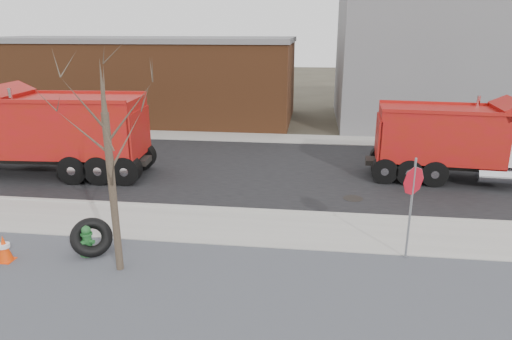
# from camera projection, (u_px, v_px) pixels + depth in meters

# --- Properties ---
(ground) EXTENTS (120.00, 120.00, 0.00)m
(ground) POSITION_uv_depth(u_px,v_px,m) (259.00, 233.00, 13.56)
(ground) COLOR #383328
(ground) RESTS_ON ground
(gravel_verge) EXTENTS (60.00, 5.00, 0.03)m
(gravel_verge) POSITION_uv_depth(u_px,v_px,m) (240.00, 298.00, 10.25)
(gravel_verge) COLOR slate
(gravel_verge) RESTS_ON ground
(sidewalk) EXTENTS (60.00, 2.50, 0.06)m
(sidewalk) POSITION_uv_depth(u_px,v_px,m) (260.00, 228.00, 13.79)
(sidewalk) COLOR #9E9B93
(sidewalk) RESTS_ON ground
(curb) EXTENTS (60.00, 0.15, 0.11)m
(curb) POSITION_uv_depth(u_px,v_px,m) (264.00, 211.00, 15.02)
(curb) COLOR #9E9B93
(curb) RESTS_ON ground
(road) EXTENTS (60.00, 9.40, 0.02)m
(road) POSITION_uv_depth(u_px,v_px,m) (276.00, 170.00, 19.53)
(road) COLOR black
(road) RESTS_ON ground
(far_sidewalk) EXTENTS (60.00, 2.00, 0.06)m
(far_sidewalk) POSITION_uv_depth(u_px,v_px,m) (285.00, 139.00, 24.92)
(far_sidewalk) COLOR #9E9B93
(far_sidewalk) RESTS_ON ground
(building_grey) EXTENTS (12.00, 10.00, 8.00)m
(building_grey) POSITION_uv_depth(u_px,v_px,m) (437.00, 58.00, 28.33)
(building_grey) COLOR slate
(building_grey) RESTS_ON ground
(building_brick) EXTENTS (20.20, 8.20, 5.30)m
(building_brick) POSITION_uv_depth(u_px,v_px,m) (140.00, 78.00, 30.07)
(building_brick) COLOR brown
(building_brick) RESTS_ON ground
(bare_tree) EXTENTS (3.20, 3.20, 5.20)m
(bare_tree) POSITION_uv_depth(u_px,v_px,m) (108.00, 143.00, 10.51)
(bare_tree) COLOR #382D23
(bare_tree) RESTS_ON ground
(fire_hydrant) EXTENTS (0.48, 0.47, 0.85)m
(fire_hydrant) POSITION_uv_depth(u_px,v_px,m) (87.00, 242.00, 12.12)
(fire_hydrant) COLOR #2A6E2C
(fire_hydrant) RESTS_ON ground
(truck_tire) EXTENTS (1.43, 1.39, 1.03)m
(truck_tire) POSITION_uv_depth(u_px,v_px,m) (92.00, 237.00, 12.17)
(truck_tire) COLOR black
(truck_tire) RESTS_ON ground
(stop_sign) EXTENTS (0.60, 0.50, 2.77)m
(stop_sign) POSITION_uv_depth(u_px,v_px,m) (412.00, 192.00, 11.47)
(stop_sign) COLOR gray
(stop_sign) RESTS_ON ground
(traffic_cone_near) EXTENTS (0.39, 0.39, 0.74)m
(traffic_cone_near) POSITION_uv_depth(u_px,v_px,m) (4.00, 249.00, 11.78)
(traffic_cone_near) COLOR #F53E07
(traffic_cone_near) RESTS_ON ground
(dump_truck_red_a) EXTENTS (8.13, 2.77, 3.26)m
(dump_truck_red_a) POSITION_uv_depth(u_px,v_px,m) (466.00, 140.00, 17.67)
(dump_truck_red_a) COLOR black
(dump_truck_red_a) RESTS_ON ground
(dump_truck_red_b) EXTENTS (8.74, 2.99, 3.66)m
(dump_truck_red_b) POSITION_uv_depth(u_px,v_px,m) (49.00, 131.00, 18.32)
(dump_truck_red_b) COLOR black
(dump_truck_red_b) RESTS_ON ground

